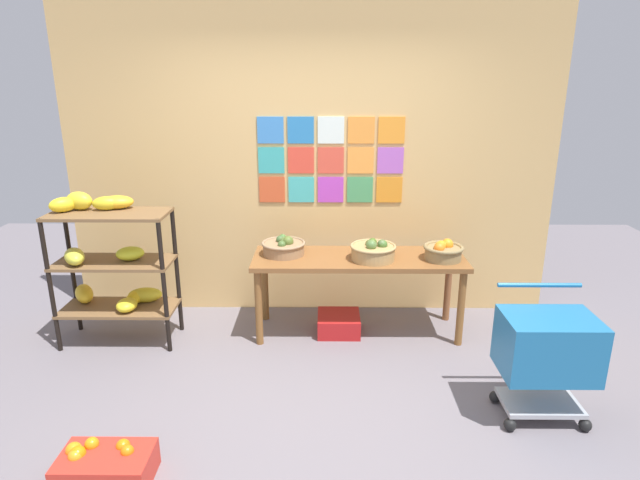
% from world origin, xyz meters
% --- Properties ---
extents(ground, '(9.33, 9.33, 0.00)m').
position_xyz_m(ground, '(0.00, 0.00, 0.00)').
color(ground, slate).
extents(back_wall_with_art, '(4.35, 0.07, 2.84)m').
position_xyz_m(back_wall_with_art, '(0.00, 1.70, 1.42)').
color(back_wall_with_art, tan).
rests_on(back_wall_with_art, ground).
extents(banana_shelf_unit, '(0.94, 0.48, 1.25)m').
position_xyz_m(banana_shelf_unit, '(-1.62, 1.03, 0.71)').
color(banana_shelf_unit, black).
rests_on(banana_shelf_unit, ground).
extents(display_table, '(1.77, 0.59, 0.69)m').
position_xyz_m(display_table, '(0.41, 1.18, 0.60)').
color(display_table, brown).
rests_on(display_table, ground).
extents(fruit_basket_back_left, '(0.38, 0.38, 0.18)m').
position_xyz_m(fruit_basket_back_left, '(0.52, 1.11, 0.76)').
color(fruit_basket_back_left, '#AC8751').
rests_on(fruit_basket_back_left, display_table).
extents(fruit_basket_back_right, '(0.33, 0.33, 0.17)m').
position_xyz_m(fruit_basket_back_right, '(1.10, 1.12, 0.76)').
color(fruit_basket_back_right, olive).
rests_on(fruit_basket_back_right, display_table).
extents(fruit_basket_left, '(0.37, 0.37, 0.16)m').
position_xyz_m(fruit_basket_left, '(-0.22, 1.24, 0.75)').
color(fruit_basket_left, '#96714D').
rests_on(fruit_basket_left, display_table).
extents(produce_crate_under_table, '(0.36, 0.35, 0.16)m').
position_xyz_m(produce_crate_under_table, '(0.25, 1.16, 0.08)').
color(produce_crate_under_table, '#B41B1C').
rests_on(produce_crate_under_table, ground).
extents(orange_crate_foreground, '(0.50, 0.30, 0.22)m').
position_xyz_m(orange_crate_foreground, '(-1.08, -0.61, 0.09)').
color(orange_crate_foreground, red).
rests_on(orange_crate_foreground, ground).
extents(shopping_cart, '(0.57, 0.44, 0.84)m').
position_xyz_m(shopping_cart, '(1.52, -0.01, 0.49)').
color(shopping_cart, black).
rests_on(shopping_cart, ground).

